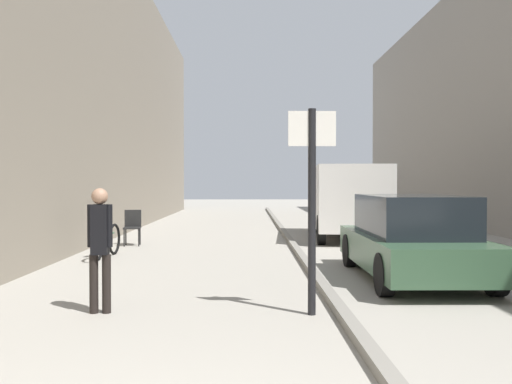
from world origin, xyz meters
TOP-DOWN VIEW (x-y plane):
  - ground_plane at (0.00, 12.00)m, footprint 80.00×80.00m
  - building_facade_left at (-5.16, 12.00)m, footprint 3.12×40.00m
  - kerb_strip at (1.58, 12.00)m, footprint 0.16×40.00m
  - pedestrian_main_foreground at (-1.48, 4.87)m, footprint 0.32×0.21m
  - delivery_van at (3.39, 14.25)m, footprint 2.34×5.34m
  - parked_car at (3.25, 7.27)m, footprint 1.86×4.21m
  - street_sign_post at (1.22, 4.75)m, footprint 0.60×0.10m
  - bicycle_leaning at (-2.74, 10.04)m, footprint 0.23×1.77m
  - cafe_chair_near_window at (-2.67, 12.46)m, footprint 0.48×0.48m

SIDE VIEW (x-z plane):
  - ground_plane at x=0.00m, z-range 0.00..0.00m
  - kerb_strip at x=1.58m, z-range 0.00..0.12m
  - bicycle_leaning at x=-2.74m, z-range -0.11..0.87m
  - cafe_chair_near_window at x=-2.67m, z-range 0.08..1.02m
  - parked_car at x=3.25m, z-range -0.01..1.44m
  - pedestrian_main_foreground at x=-1.48m, z-range 0.12..1.72m
  - delivery_van at x=3.39m, z-range 0.09..2.25m
  - street_sign_post at x=1.22m, z-range 0.25..2.85m
  - building_facade_left at x=-5.16m, z-range 0.00..9.36m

